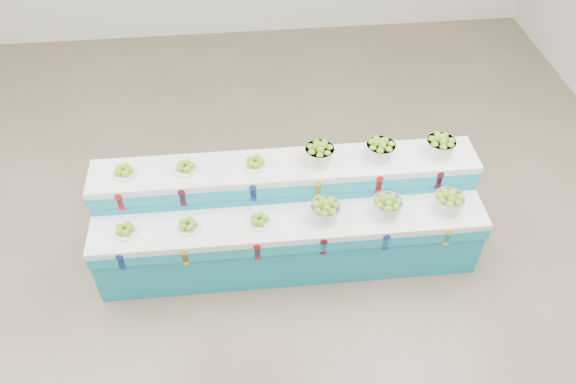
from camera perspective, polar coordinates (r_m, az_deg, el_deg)
The scene contains 14 objects.
ground at distance 5.74m, azimuth -6.40°, elevation -9.06°, with size 10.00×10.00×0.00m, color brown.
display_stand at distance 5.57m, azimuth -0.00°, elevation -2.63°, with size 3.74×0.97×1.02m, color #1C98B7, non-canonical shape.
plate_lower_left at distance 5.34m, azimuth -16.19°, elevation -3.63°, with size 0.22×0.22×0.10m, color white.
plate_lower_mid at distance 5.24m, azimuth -10.09°, elevation -3.27°, with size 0.22×0.22×0.10m, color white.
plate_lower_right at distance 5.21m, azimuth -2.92°, elevation -2.80°, with size 0.22×0.22×0.10m, color white.
basket_lower_left at distance 5.22m, azimuth 3.77°, elevation -1.89°, with size 0.28×0.28×0.21m, color silver, non-canonical shape.
basket_lower_mid at distance 5.32m, azimuth 10.01°, elevation -1.42°, with size 0.28×0.28×0.21m, color silver, non-canonical shape.
basket_lower_right at distance 5.49m, azimuth 15.94°, elevation -0.95°, with size 0.28×0.28×0.21m, color silver, non-canonical shape.
plate_upper_left at distance 5.45m, azimuth -16.30°, elevation 2.09°, with size 0.22×0.22×0.10m, color white.
plate_upper_mid at distance 5.36m, azimuth -10.35°, elevation 2.54°, with size 0.22×0.22×0.10m, color white.
plate_upper_right at distance 5.33m, azimuth -3.34°, elevation 3.04°, with size 0.22×0.22×0.10m, color white.
basket_upper_left at distance 5.34m, azimuth 3.20°, elevation 3.93°, with size 0.28×0.28×0.21m, color silver, non-canonical shape.
basket_upper_mid at distance 5.45m, azimuth 9.33°, elevation 4.27°, with size 0.28×0.28×0.21m, color silver, non-canonical shape.
basket_upper_right at distance 5.61m, azimuth 15.17°, elevation 4.56°, with size 0.28×0.28×0.21m, color silver, non-canonical shape.
Camera 1 is at (0.27, -3.42, 4.60)m, focal length 35.16 mm.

